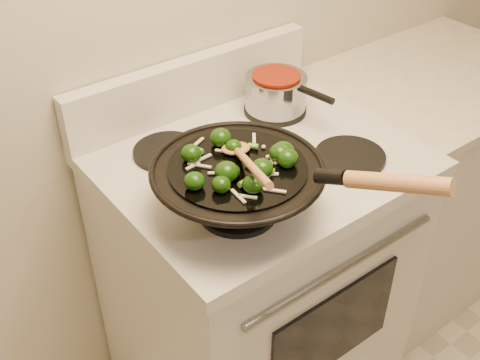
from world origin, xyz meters
TOP-DOWN VIEW (x-y plane):
  - stove at (-0.07, 1.17)m, footprint 0.78×0.67m
  - counter_unit at (0.72, 1.20)m, footprint 0.80×0.62m
  - wok at (-0.25, 1.02)m, footprint 0.38×0.62m
  - stirfry at (-0.24, 1.00)m, footprint 0.26×0.27m
  - wooden_spoon at (-0.25, 1.00)m, footprint 0.15×0.28m
  - saucepan at (0.11, 1.32)m, footprint 0.17×0.28m

SIDE VIEW (x-z plane):
  - counter_unit at x=0.72m, z-range 0.00..0.91m
  - stove at x=-0.07m, z-range -0.07..1.01m
  - saucepan at x=0.11m, z-range 0.93..1.04m
  - wok at x=-0.25m, z-range 0.87..1.13m
  - stirfry at x=-0.24m, z-range 1.04..1.09m
  - wooden_spoon at x=-0.25m, z-range 1.03..1.14m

